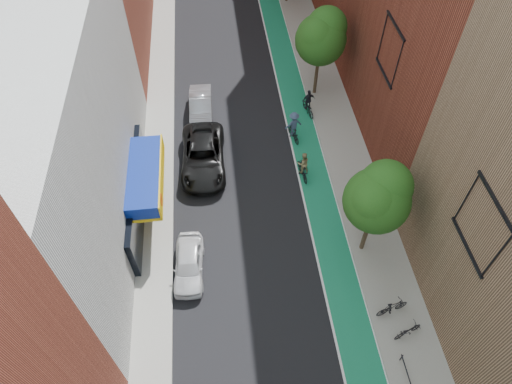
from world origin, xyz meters
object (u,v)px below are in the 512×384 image
object	(u,v)px
cyclist_lane_mid	(308,105)
parked_car_silver	(201,107)
parked_car_white	(189,264)
cyclist_lane_far	(294,127)
parked_car_black	(203,156)
cyclist_lane_near	(303,167)

from	to	relation	value
cyclist_lane_mid	parked_car_silver	bearing A→B (deg)	-17.79
parked_car_white	cyclist_lane_far	distance (m)	12.13
parked_car_white	cyclist_lane_mid	world-z (taller)	cyclist_lane_mid
parked_car_black	cyclist_lane_near	world-z (taller)	cyclist_lane_near
parked_car_black	parked_car_silver	size ratio (longest dim) A/B	1.34
cyclist_lane_mid	cyclist_lane_far	xyz separation A→B (m)	(-1.50, -2.50, 0.27)
parked_car_white	cyclist_lane_mid	xyz separation A→B (m)	(8.77, 12.21, 0.05)
parked_car_silver	cyclist_lane_far	distance (m)	6.96
parked_car_silver	cyclist_lane_near	distance (m)	9.14
parked_car_black	cyclist_lane_far	bearing A→B (deg)	18.96
parked_car_black	parked_car_silver	world-z (taller)	parked_car_black
cyclist_lane_near	cyclist_lane_far	bearing A→B (deg)	-97.21
parked_car_white	cyclist_lane_far	size ratio (longest dim) A/B	1.77
parked_car_black	cyclist_lane_mid	xyz separation A→B (m)	(7.70, 4.40, -0.12)
parked_car_white	parked_car_silver	bearing A→B (deg)	88.43
parked_car_black	cyclist_lane_near	distance (m)	6.44
parked_car_black	cyclist_lane_far	size ratio (longest dim) A/B	2.74
cyclist_lane_far	cyclist_lane_mid	bearing A→B (deg)	-135.89
parked_car_black	cyclist_lane_near	bearing A→B (deg)	-12.77
parked_car_white	cyclist_lane_far	world-z (taller)	cyclist_lane_far
cyclist_lane_mid	parked_car_white	bearing A→B (deg)	41.32
parked_car_black	cyclist_lane_mid	world-z (taller)	cyclist_lane_mid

